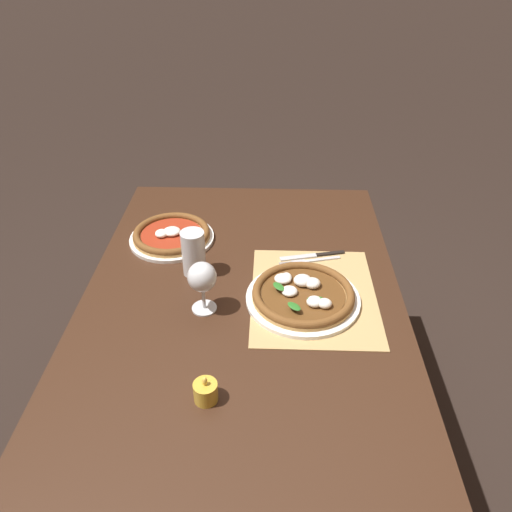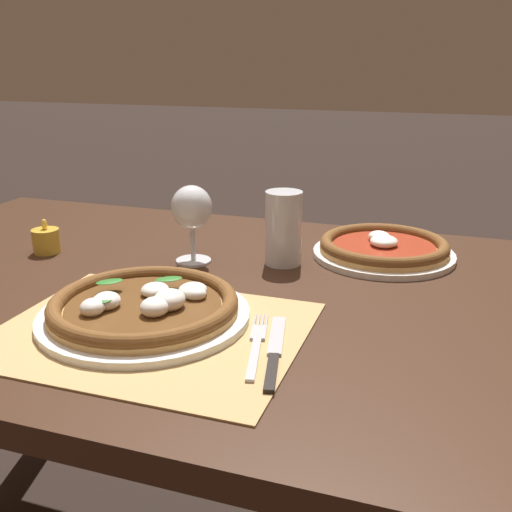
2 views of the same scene
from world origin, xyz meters
TOP-DOWN VIEW (x-y plane):
  - ground_plane at (0.00, 0.00)m, footprint 24.00×24.00m
  - dining_table at (0.00, 0.00)m, footprint 1.46×0.93m
  - paper_placemat at (0.05, -0.21)m, footprint 0.45×0.36m
  - pizza_near at (0.03, -0.17)m, footprint 0.33×0.33m
  - pizza_far at (0.34, 0.26)m, footprint 0.29×0.29m
  - wine_glass at (-0.02, 0.10)m, footprint 0.08×0.08m
  - pint_glass at (0.15, 0.15)m, footprint 0.07×0.07m
  - fork at (0.22, -0.20)m, footprint 0.06×0.20m
  - knife at (0.25, -0.22)m, footprint 0.07×0.21m
  - votive_candle at (-0.33, 0.06)m, footprint 0.06×0.06m

SIDE VIEW (x-z plane):
  - ground_plane at x=0.00m, z-range 0.00..0.00m
  - dining_table at x=0.00m, z-range 0.28..1.02m
  - paper_placemat at x=0.05m, z-range 0.74..0.74m
  - fork at x=0.22m, z-range 0.74..0.75m
  - knife at x=0.25m, z-range 0.74..0.75m
  - pizza_far at x=0.34m, z-range 0.74..0.78m
  - pizza_near at x=0.03m, z-range 0.74..0.79m
  - votive_candle at x=-0.33m, z-range 0.73..0.80m
  - pint_glass at x=0.15m, z-range 0.74..0.88m
  - wine_glass at x=-0.02m, z-range 0.77..0.92m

